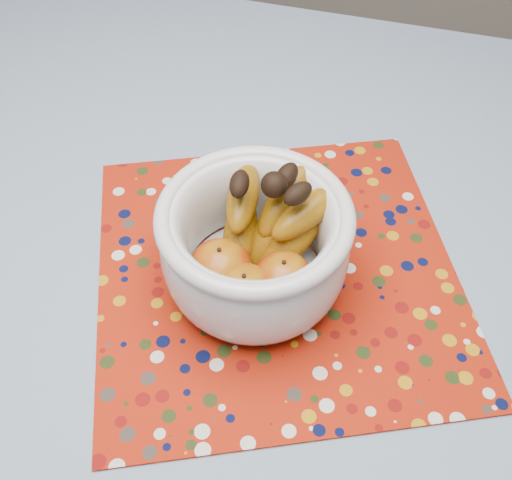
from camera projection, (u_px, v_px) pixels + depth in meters
The scene contains 4 objects.
table at pixel (214, 299), 0.86m from camera, with size 1.20×1.20×0.75m.
tablecloth at pixel (211, 264), 0.79m from camera, with size 1.32×1.32×0.01m, color slate.
placemat at pixel (277, 270), 0.78m from camera, with size 0.46×0.46×0.00m, color #9A1A08.
fruit_bowl at pixel (261, 241), 0.70m from camera, with size 0.24×0.24×0.17m.
Camera 1 is at (0.19, -0.45, 1.38)m, focal length 42.00 mm.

